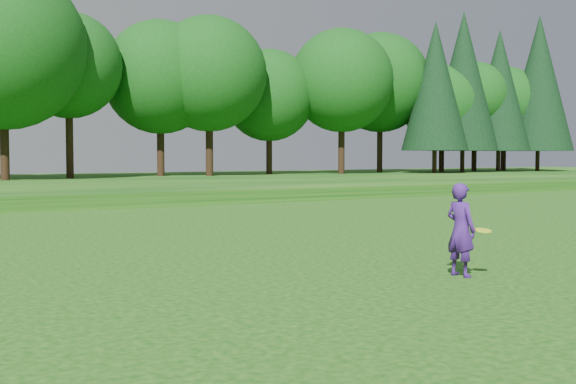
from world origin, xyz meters
TOP-DOWN VIEW (x-y plane):
  - ground at (0.00, 0.00)m, footprint 140.00×140.00m
  - berm at (0.00, 34.00)m, footprint 130.00×30.00m
  - walking_path at (0.00, 20.00)m, footprint 130.00×1.60m
  - woman at (1.31, 1.14)m, footprint 0.56×0.76m

SIDE VIEW (x-z plane):
  - ground at x=0.00m, z-range 0.00..0.00m
  - walking_path at x=0.00m, z-range 0.00..0.04m
  - berm at x=0.00m, z-range 0.00..0.60m
  - woman at x=1.31m, z-range 0.00..1.61m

